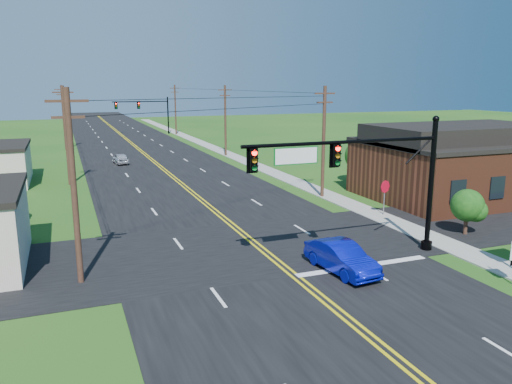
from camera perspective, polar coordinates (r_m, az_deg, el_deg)
name	(u,v)px	position (r m, az deg, el deg)	size (l,w,h in m)	color
ground	(376,347)	(18.96, 13.56, -16.88)	(260.00, 260.00, 0.00)	#1B4814
road_main	(147,157)	(64.84, -12.31, 3.88)	(16.00, 220.00, 0.04)	black
road_cross	(255,246)	(28.74, -0.16, -6.22)	(70.00, 10.00, 0.04)	black
sidewalk	(253,164)	(57.88, -0.39, 3.21)	(2.00, 160.00, 0.08)	gray
signal_mast_main	(362,171)	(26.04, 12.00, 2.31)	(11.30, 0.60, 7.48)	black
signal_mast_far	(144,110)	(94.64, -12.67, 9.17)	(10.98, 0.60, 7.48)	black
brick_building	(457,169)	(43.83, 22.00, 2.46)	(14.20, 11.20, 4.70)	#5F2D1B
utility_pole_left_a	(73,184)	(23.86, -20.14, 0.86)	(1.80, 0.28, 9.00)	#342217
utility_pole_left_b	(66,134)	(48.65, -20.88, 6.25)	(1.80, 0.28, 9.00)	#342217
utility_pole_left_c	(64,116)	(75.58, -21.14, 8.09)	(1.80, 0.28, 9.00)	#342217
utility_pole_right_a	(324,140)	(40.73, 7.73, 5.92)	(1.80, 0.28, 9.00)	#342217
utility_pole_right_b	(225,119)	(64.64, -3.53, 8.31)	(1.80, 0.28, 9.00)	#342217
utility_pole_right_c	(175,109)	(93.63, -9.20, 9.38)	(1.80, 0.28, 9.00)	#342217
tree_right_back	(361,156)	(47.57, 11.91, 4.09)	(3.00, 3.00, 4.10)	#342217
shrub_corner	(467,206)	(33.14, 23.01, -1.43)	(2.00, 2.00, 2.86)	#342217
blue_car	(341,258)	(25.10, 9.73, -7.45)	(1.57, 4.50, 1.48)	#070FA0
distant_car	(120,159)	(60.16, -15.24, 3.68)	(1.45, 3.61, 1.23)	silver
stop_sign	(385,190)	(36.13, 14.52, 0.20)	(0.88, 0.27, 2.54)	slate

